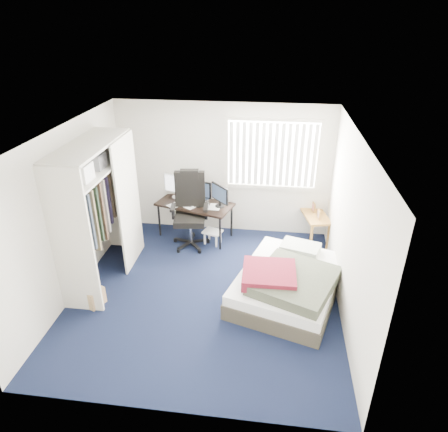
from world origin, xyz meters
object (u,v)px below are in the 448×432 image
office_chair (190,217)px  desk (195,201)px  nightstand (315,218)px  bed (288,282)px

office_chair → desk: bearing=81.3°
desk → nightstand: 2.25m
desk → nightstand: bearing=2.4°
office_chair → bed: (1.77, -1.40, -0.27)m
desk → nightstand: (2.23, 0.09, -0.25)m
nightstand → bed: size_ratio=0.40×
office_chair → nightstand: office_chair is taller
office_chair → bed: office_chair is taller
desk → bed: desk is taller
nightstand → bed: 1.87m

